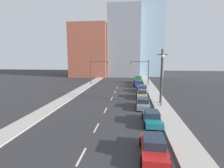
# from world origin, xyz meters

# --- Properties ---
(sidewalk_left) EXTENTS (2.46, 96.00, 0.12)m
(sidewalk_left) POSITION_xyz_m (-8.04, 48.00, 0.06)
(sidewalk_left) COLOR #ADA89E
(sidewalk_left) RESTS_ON ground
(sidewalk_right) EXTENTS (2.46, 96.00, 0.12)m
(sidewalk_right) POSITION_xyz_m (8.04, 48.00, 0.06)
(sidewalk_right) COLOR #ADA89E
(sidewalk_right) RESTS_ON ground
(lane_stripe_at_8m) EXTENTS (0.16, 2.40, 0.01)m
(lane_stripe_at_8m) POSITION_xyz_m (0.00, 7.91, 0.00)
(lane_stripe_at_8m) COLOR beige
(lane_stripe_at_8m) RESTS_ON ground
(lane_stripe_at_13m) EXTENTS (0.16, 2.40, 0.01)m
(lane_stripe_at_13m) POSITION_xyz_m (0.00, 13.27, 0.00)
(lane_stripe_at_13m) COLOR beige
(lane_stripe_at_13m) RESTS_ON ground
(lane_stripe_at_19m) EXTENTS (0.16, 2.40, 0.01)m
(lane_stripe_at_19m) POSITION_xyz_m (0.00, 19.38, 0.00)
(lane_stripe_at_19m) COLOR beige
(lane_stripe_at_19m) RESTS_ON ground
(lane_stripe_at_27m) EXTENTS (0.16, 2.40, 0.01)m
(lane_stripe_at_27m) POSITION_xyz_m (0.00, 26.54, 0.00)
(lane_stripe_at_27m) COLOR beige
(lane_stripe_at_27m) RESTS_ON ground
(lane_stripe_at_33m) EXTENTS (0.16, 2.40, 0.01)m
(lane_stripe_at_33m) POSITION_xyz_m (0.00, 32.60, 0.00)
(lane_stripe_at_33m) COLOR beige
(lane_stripe_at_33m) RESTS_ON ground
(lane_stripe_at_38m) EXTENTS (0.16, 2.40, 0.01)m
(lane_stripe_at_38m) POSITION_xyz_m (0.00, 38.01, 0.00)
(lane_stripe_at_38m) COLOR beige
(lane_stripe_at_38m) RESTS_ON ground
(building_brick_left) EXTENTS (14.00, 16.00, 19.88)m
(building_brick_left) POSITION_xyz_m (-12.96, 66.21, 9.94)
(building_brick_left) COLOR #9E513D
(building_brick_left) RESTS_ON ground
(building_office_center) EXTENTS (12.00, 20.00, 26.44)m
(building_office_center) POSITION_xyz_m (0.27, 70.21, 13.22)
(building_office_center) COLOR gray
(building_office_center) RESTS_ON ground
(building_glass_right) EXTENTS (13.00, 20.00, 40.04)m
(building_glass_right) POSITION_xyz_m (8.82, 74.21, 20.02)
(building_glass_right) COLOR #99B7CC
(building_glass_right) RESTS_ON ground
(traffic_signal_left) EXTENTS (4.93, 0.35, 6.61)m
(traffic_signal_left) POSITION_xyz_m (-6.20, 42.59, 4.31)
(traffic_signal_left) COLOR #38383D
(traffic_signal_left) RESTS_ON ground
(traffic_signal_right) EXTENTS (4.93, 0.35, 6.61)m
(traffic_signal_right) POSITION_xyz_m (6.35, 42.59, 4.31)
(traffic_signal_right) COLOR #38383D
(traffic_signal_right) RESTS_ON ground
(utility_pole_right_mid) EXTENTS (1.60, 0.32, 8.44)m
(utility_pole_right_mid) POSITION_xyz_m (8.04, 23.96, 4.34)
(utility_pole_right_mid) COLOR #473D33
(utility_pole_right_mid) RESTS_ON ground
(street_lamp) EXTENTS (0.44, 0.44, 7.59)m
(street_lamp) POSITION_xyz_m (7.85, 22.21, 4.45)
(street_lamp) COLOR #4C4C51
(street_lamp) RESTS_ON ground
(sedan_red) EXTENTS (2.10, 4.37, 1.47)m
(sedan_red) POSITION_xyz_m (5.21, 8.61, 0.67)
(sedan_red) COLOR red
(sedan_red) RESTS_ON ground
(sedan_teal) EXTENTS (2.07, 4.40, 1.39)m
(sedan_teal) POSITION_xyz_m (5.78, 15.11, 0.64)
(sedan_teal) COLOR #196B75
(sedan_teal) RESTS_ON ground
(sedan_gray) EXTENTS (2.22, 4.50, 1.40)m
(sedan_gray) POSITION_xyz_m (5.22, 21.20, 0.64)
(sedan_gray) COLOR slate
(sedan_gray) RESTS_ON ground
(sedan_tan) EXTENTS (2.11, 4.45, 1.50)m
(sedan_tan) POSITION_xyz_m (5.37, 27.68, 0.68)
(sedan_tan) COLOR tan
(sedan_tan) RESTS_ON ground
(sedan_silver) EXTENTS (2.17, 4.82, 1.36)m
(sedan_silver) POSITION_xyz_m (5.79, 33.69, 0.63)
(sedan_silver) COLOR #B2B2BC
(sedan_silver) RESTS_ON ground
(sedan_blue) EXTENTS (2.32, 4.39, 1.52)m
(sedan_blue) POSITION_xyz_m (5.12, 40.17, 0.69)
(sedan_blue) COLOR navy
(sedan_blue) RESTS_ON ground
(pickup_truck_green) EXTENTS (2.29, 5.83, 2.00)m
(pickup_truck_green) POSITION_xyz_m (5.27, 46.34, 0.82)
(pickup_truck_green) COLOR #1E6033
(pickup_truck_green) RESTS_ON ground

